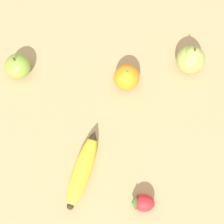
% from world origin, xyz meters
% --- Properties ---
extents(ground_plane, '(3.00, 3.00, 0.00)m').
position_xyz_m(ground_plane, '(0.00, 0.00, 0.00)').
color(ground_plane, tan).
extents(banana, '(0.20, 0.09, 0.04)m').
position_xyz_m(banana, '(0.11, -0.05, 0.02)').
color(banana, yellow).
rests_on(banana, ground_plane).
extents(orange, '(0.07, 0.07, 0.07)m').
position_xyz_m(orange, '(-0.14, 0.05, 0.04)').
color(orange, orange).
rests_on(orange, ground_plane).
extents(pear, '(0.08, 0.08, 0.10)m').
position_xyz_m(pear, '(-0.20, 0.23, 0.04)').
color(pear, '#99A84C').
rests_on(pear, ground_plane).
extents(strawberry, '(0.04, 0.06, 0.04)m').
position_xyz_m(strawberry, '(0.19, 0.10, 0.02)').
color(strawberry, red).
rests_on(strawberry, ground_plane).
extents(apple, '(0.07, 0.07, 0.08)m').
position_xyz_m(apple, '(-0.16, -0.25, 0.03)').
color(apple, olive).
rests_on(apple, ground_plane).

